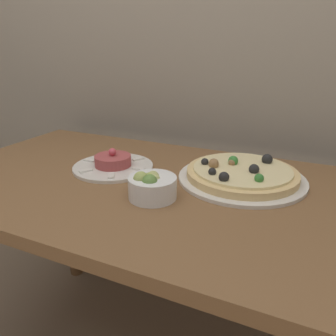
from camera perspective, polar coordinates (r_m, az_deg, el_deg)
name	(u,v)px	position (r m, az deg, el deg)	size (l,w,h in m)	color
dining_table	(153,213)	(0.99, -2.58, -7.92)	(1.35, 0.73, 0.74)	brown
pizza_plate	(242,174)	(0.97, 12.68, -1.05)	(0.37, 0.37, 0.06)	silver
tartare_plate	(113,164)	(1.05, -9.53, 0.67)	(0.25, 0.25, 0.07)	silver
small_bowl	(152,186)	(0.84, -2.86, -3.14)	(0.12, 0.12, 0.07)	white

